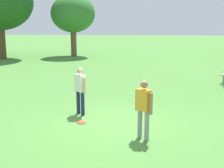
% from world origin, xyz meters
% --- Properties ---
extents(ground_plane, '(120.00, 120.00, 0.00)m').
position_xyz_m(ground_plane, '(0.00, 0.00, 0.00)').
color(ground_plane, '#4C8438').
extents(person_thrower, '(0.46, 0.46, 1.64)m').
position_xyz_m(person_thrower, '(0.89, -1.07, 0.94)').
color(person_thrower, gray).
rests_on(person_thrower, ground).
extents(person_catcher, '(0.46, 0.46, 1.64)m').
position_xyz_m(person_catcher, '(-1.22, 1.01, 0.94)').
color(person_catcher, '#1E234C').
rests_on(person_catcher, ground).
extents(frisbee, '(0.29, 0.29, 0.03)m').
position_xyz_m(frisbee, '(-1.04, 0.11, 0.01)').
color(frisbee, '#E04733').
rests_on(frisbee, ground).
extents(tree_far_right, '(3.95, 3.95, 5.50)m').
position_xyz_m(tree_far_right, '(-4.99, 18.46, 3.78)').
color(tree_far_right, brown).
rests_on(tree_far_right, ground).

